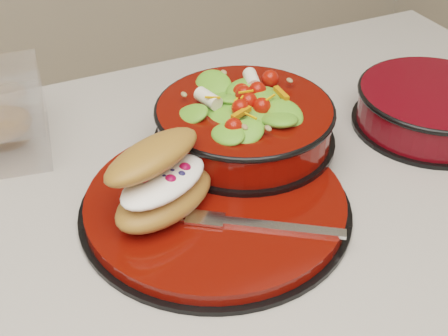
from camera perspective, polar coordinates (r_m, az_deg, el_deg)
name	(u,v)px	position (r m, az deg, el deg)	size (l,w,h in m)	color
dinner_plate	(216,204)	(0.69, -0.70, -3.31)	(0.30, 0.30, 0.02)	black
salad_bowl	(244,117)	(0.76, 1.88, 4.71)	(0.22, 0.22, 0.09)	black
croissant	(161,180)	(0.65, -5.74, -1.08)	(0.15, 0.13, 0.08)	#A46332
fork	(259,225)	(0.65, 3.22, -5.19)	(0.15, 0.11, 0.00)	silver
extra_bowl	(432,106)	(0.87, 18.52, 5.36)	(0.21, 0.21, 0.05)	black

